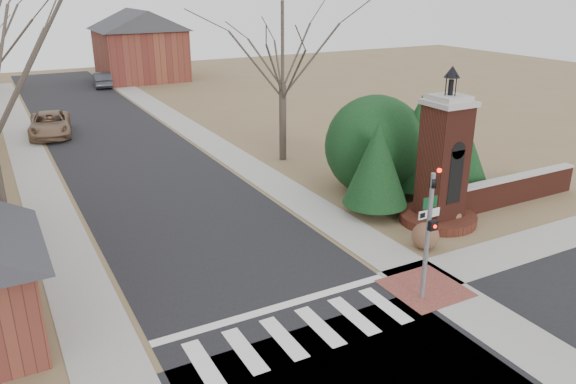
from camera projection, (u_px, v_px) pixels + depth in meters
ground at (316, 347)px, 15.46m from camera, size 120.00×120.00×0.00m
main_street at (125, 151)px, 33.56m from camera, size 8.00×70.00×0.01m
crosswalk_zone at (302, 332)px, 16.12m from camera, size 8.00×2.20×0.02m
stop_bar at (278, 307)px, 17.35m from camera, size 8.00×0.35×0.02m
sidewalk_right_main at (207, 140)px, 35.89m from camera, size 2.00×60.00×0.02m
sidewalk_left at (31, 163)px, 31.23m from camera, size 2.00×60.00×0.02m
curb_apron at (425, 288)px, 18.43m from camera, size 2.40×2.40×0.02m
traffic_signal_pole at (429, 224)px, 16.96m from camera, size 0.28×0.41×4.50m
sign_post at (428, 219)px, 18.93m from camera, size 0.90×0.07×2.75m
brick_gate_monument at (442, 173)px, 22.85m from camera, size 3.20×3.20×6.47m
brick_garden_wall at (514, 189)px, 25.40m from camera, size 7.50×0.50×1.30m
house_distant_right at (140, 43)px, 57.26m from camera, size 8.80×8.80×7.30m
evergreen_near at (377, 163)px, 23.65m from camera, size 2.80×2.80×4.10m
evergreen_mid at (419, 140)px, 26.01m from camera, size 3.40×3.40×4.70m
evergreen_far at (465, 154)px, 26.33m from camera, size 2.40×2.40×3.30m
evergreen_mass at (375, 142)px, 26.48m from camera, size 4.80×4.80×4.80m
bare_tree_3 at (282, 38)px, 29.65m from camera, size 7.00×7.00×9.70m
pickup_truck at (50, 124)px, 36.71m from camera, size 3.24×5.73×1.51m
distant_car at (102, 79)px, 54.02m from camera, size 2.03×4.56×1.46m
dry_shrub_left at (425, 236)px, 21.06m from camera, size 1.03×1.03×1.03m
dry_shrub_right at (453, 214)px, 23.35m from camera, size 0.77×0.77×0.77m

